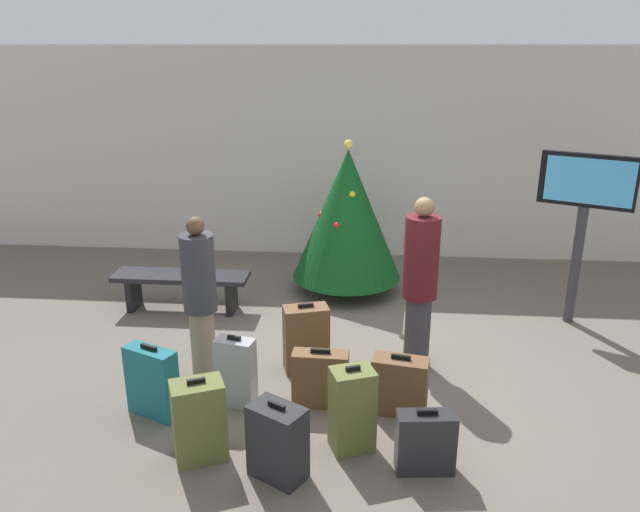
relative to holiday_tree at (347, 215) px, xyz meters
name	(u,v)px	position (x,y,z in m)	size (l,w,h in m)	color
ground_plane	(361,367)	(0.25, -2.09, -1.07)	(16.00, 16.00, 0.00)	#665E54
back_wall	(369,154)	(0.25, 1.63, 0.52)	(16.00, 0.20, 3.18)	beige
holiday_tree	(347,215)	(0.00, 0.00, 0.00)	(1.44, 1.44, 2.05)	#4C3319
flight_info_kiosk	(584,204)	(2.73, -0.74, 0.39)	(0.98, 0.52, 2.04)	#333338
waiting_bench	(181,283)	(-2.03, -0.81, -0.71)	(1.68, 0.44, 0.48)	black
traveller_0	(200,295)	(-1.33, -2.39, -0.19)	(0.40, 0.40, 1.67)	gray
traveller_1	(420,281)	(0.82, -2.00, -0.12)	(0.49, 0.49, 1.81)	#333338
suitcase_0	(320,379)	(-0.11, -2.82, -0.80)	(0.52, 0.21, 0.58)	brown
suitcase_1	(199,421)	(-1.02, -3.68, -0.73)	(0.49, 0.42, 0.72)	#59602D
suitcase_2	(306,339)	(-0.32, -2.18, -0.72)	(0.50, 0.36, 0.74)	brown
suitcase_3	(236,372)	(-0.89, -2.88, -0.74)	(0.39, 0.25, 0.70)	#9EA0A5
suitcase_4	(425,442)	(0.78, -3.69, -0.82)	(0.47, 0.24, 0.55)	#232326
suitcase_5	(352,410)	(0.20, -3.45, -0.71)	(0.41, 0.37, 0.77)	#59602D
suitcase_6	(152,382)	(-1.60, -3.11, -0.74)	(0.52, 0.37, 0.70)	#19606B
suitcase_7	(278,442)	(-0.36, -3.85, -0.76)	(0.50, 0.44, 0.65)	#232326
suitcase_8	(400,386)	(0.61, -2.88, -0.80)	(0.53, 0.32, 0.58)	brown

